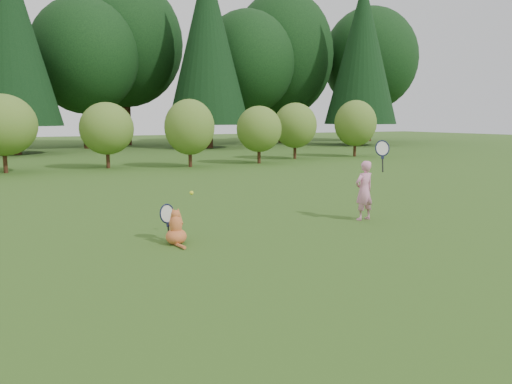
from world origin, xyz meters
TOP-DOWN VIEW (x-y plane):
  - ground at (0.00, 0.00)m, footprint 100.00×100.00m
  - shrub_row at (0.00, 13.00)m, footprint 28.00×3.00m
  - woodland_backdrop at (0.00, 23.00)m, footprint 48.00×10.00m
  - child at (2.53, 0.91)m, footprint 0.66×0.45m
  - cat at (-1.17, 0.80)m, footprint 0.51×0.72m
  - tennis_ball at (-0.73, 1.29)m, footprint 0.07×0.07m

SIDE VIEW (x-z plane):
  - ground at x=0.00m, z-range 0.00..0.00m
  - cat at x=-1.17m, z-range -0.09..0.65m
  - child at x=2.53m, z-range -0.24..1.41m
  - tennis_ball at x=-0.73m, z-range 0.65..0.72m
  - shrub_row at x=0.00m, z-range 0.00..2.80m
  - woodland_backdrop at x=0.00m, z-range 0.00..15.00m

